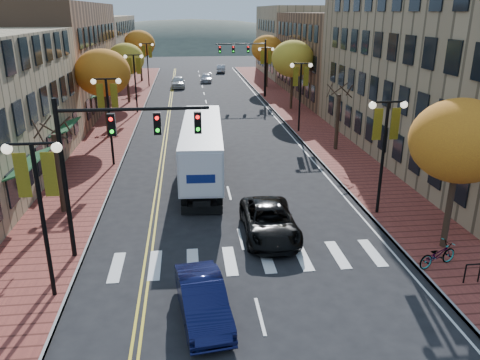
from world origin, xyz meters
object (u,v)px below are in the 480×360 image
object	(u,v)px
black_suv	(269,221)
bicycle	(438,255)
semi_truck	(203,143)
navy_sedan	(203,300)

from	to	relation	value
black_suv	bicycle	distance (m)	7.48
semi_truck	bicycle	world-z (taller)	semi_truck
navy_sedan	bicycle	bearing A→B (deg)	5.44
navy_sedan	semi_truck	bearing A→B (deg)	80.49
bicycle	semi_truck	bearing A→B (deg)	15.10
semi_truck	navy_sedan	distance (m)	15.60
navy_sedan	black_suv	distance (m)	6.95
semi_truck	navy_sedan	size ratio (longest dim) A/B	3.39
navy_sedan	bicycle	xyz separation A→B (m)	(9.80, 2.20, -0.05)
navy_sedan	bicycle	size ratio (longest dim) A/B	2.23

